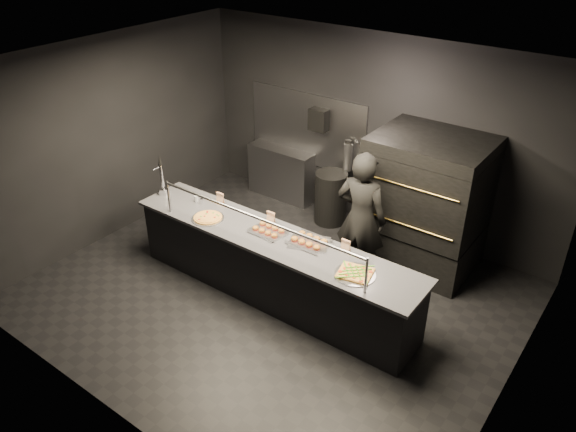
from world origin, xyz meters
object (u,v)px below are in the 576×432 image
object	(u,v)px
prep_shelf	(281,173)
pizza_oven	(426,202)
beer_tap	(163,183)
service_counter	(272,266)
slider_tray_a	(268,230)
trash_bin	(331,198)
slider_tray_b	(309,241)
square_pizza	(355,273)
worker	(361,219)
towel_dispenser	(319,120)
round_pizza	(208,218)
fire_extinguisher	(348,157)

from	to	relation	value
prep_shelf	pizza_oven	bearing A→B (deg)	-8.54
beer_tap	service_counter	bearing A→B (deg)	0.12
slider_tray_a	trash_bin	distance (m)	2.13
slider_tray_a	slider_tray_b	size ratio (longest dim) A/B	0.85
beer_tap	slider_tray_a	distance (m)	1.86
square_pizza	worker	size ratio (longest dim) A/B	0.25
slider_tray_a	square_pizza	world-z (taller)	slider_tray_a
prep_shelf	beer_tap	xyz separation A→B (m)	(-0.35, -2.32, 0.64)
service_counter	towel_dispenser	world-z (taller)	towel_dispenser
pizza_oven	slider_tray_b	xyz separation A→B (m)	(-0.74, -1.75, -0.02)
service_counter	worker	bearing A→B (deg)	55.88
beer_tap	round_pizza	size ratio (longest dim) A/B	1.40
pizza_oven	beer_tap	distance (m)	3.68
prep_shelf	fire_extinguisher	distance (m)	1.39
pizza_oven	slider_tray_b	world-z (taller)	pizza_oven
round_pizza	towel_dispenser	bearing A→B (deg)	88.87
round_pizza	pizza_oven	bearing A→B (deg)	43.63
pizza_oven	prep_shelf	world-z (taller)	pizza_oven
towel_dispenser	slider_tray_b	size ratio (longest dim) A/B	0.61
worker	pizza_oven	bearing A→B (deg)	-126.81
prep_shelf	slider_tray_a	world-z (taller)	slider_tray_a
prep_shelf	slider_tray_a	bearing A→B (deg)	-56.43
round_pizza	slider_tray_a	world-z (taller)	slider_tray_a
round_pizza	service_counter	bearing A→B (deg)	8.94
fire_extinguisher	beer_tap	world-z (taller)	beer_tap
service_counter	beer_tap	world-z (taller)	beer_tap
pizza_oven	worker	world-z (taller)	pizza_oven
pizza_oven	beer_tap	xyz separation A→B (m)	(-3.15, -1.90, 0.13)
service_counter	square_pizza	world-z (taller)	service_counter
prep_shelf	worker	xyz separation A→B (m)	(2.29, -1.30, 0.49)
beer_tap	square_pizza	size ratio (longest dim) A/B	1.28
service_counter	square_pizza	size ratio (longest dim) A/B	8.67
towel_dispenser	slider_tray_a	size ratio (longest dim) A/B	0.72
towel_dispenser	worker	bearing A→B (deg)	-40.75
pizza_oven	slider_tray_a	bearing A→B (deg)	-125.26
service_counter	beer_tap	xyz separation A→B (m)	(-1.95, -0.00, 0.63)
fire_extinguisher	square_pizza	size ratio (longest dim) A/B	1.07
prep_shelf	worker	distance (m)	2.68
round_pizza	slider_tray_a	bearing A→B (deg)	13.90
prep_shelf	trash_bin	world-z (taller)	prep_shelf
prep_shelf	beer_tap	size ratio (longest dim) A/B	1.99
towel_dispenser	beer_tap	world-z (taller)	towel_dispenser
fire_extinguisher	slider_tray_a	bearing A→B (deg)	-83.91
towel_dispenser	slider_tray_a	world-z (taller)	towel_dispenser
worker	round_pizza	bearing A→B (deg)	28.70
square_pizza	worker	distance (m)	1.23
beer_tap	slider_tray_b	world-z (taller)	beer_tap
towel_dispenser	round_pizza	bearing A→B (deg)	-91.13
prep_shelf	worker	world-z (taller)	worker
beer_tap	trash_bin	size ratio (longest dim) A/B	0.71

